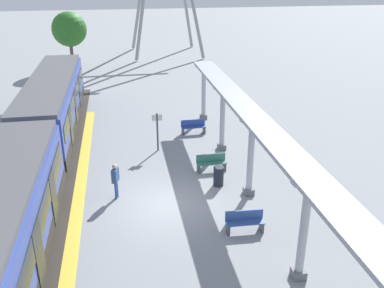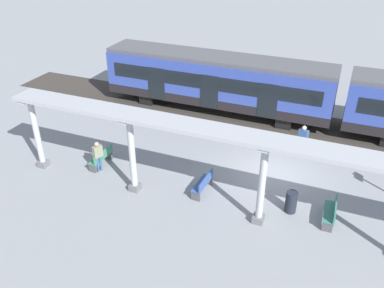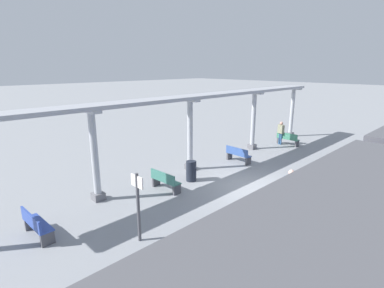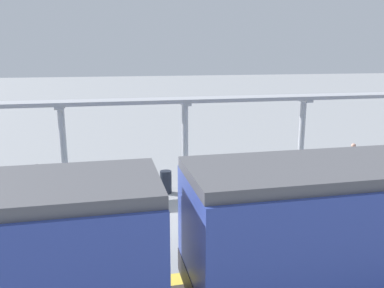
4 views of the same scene
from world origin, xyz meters
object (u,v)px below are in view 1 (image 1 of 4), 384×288
object	(u,v)px
trash_bin	(218,176)
canopy_pillar_second	(304,230)
canopy_pillar_fourth	(222,118)
bench_near_end	(245,221)
train_far_carriage	(53,105)
passenger_waiting_near_edge	(115,177)
bench_far_end	(193,127)
bench_mid_platform	(211,162)
platform_info_sign	(157,128)
canopy_pillar_fifth	(204,92)
canopy_pillar_third	(251,157)

from	to	relation	value
trash_bin	canopy_pillar_second	bearing A→B (deg)	-80.16
canopy_pillar_fourth	bench_near_end	bearing A→B (deg)	-97.33
train_far_carriage	passenger_waiting_near_edge	bearing A→B (deg)	-67.62
canopy_pillar_second	canopy_pillar_fourth	xyz separation A→B (m)	(0.00, 10.78, 0.00)
bench_far_end	passenger_waiting_near_edge	world-z (taller)	passenger_waiting_near_edge
bench_mid_platform	platform_info_sign	bearing A→B (deg)	128.85
passenger_waiting_near_edge	canopy_pillar_second	bearing A→B (deg)	-47.06
canopy_pillar_fifth	bench_near_end	size ratio (longest dim) A/B	2.42
train_far_carriage	canopy_pillar_fifth	world-z (taller)	canopy_pillar_fifth
bench_near_end	bench_far_end	xyz separation A→B (m)	(-0.13, 10.57, 0.00)
platform_info_sign	passenger_waiting_near_edge	distance (m)	5.45
canopy_pillar_third	canopy_pillar_second	bearing A→B (deg)	-90.00
canopy_pillar_third	bench_far_end	bearing A→B (deg)	98.34
canopy_pillar_second	canopy_pillar_fourth	world-z (taller)	same
canopy_pillar_fourth	trash_bin	bearing A→B (deg)	-105.78
canopy_pillar_third	platform_info_sign	bearing A→B (deg)	122.27
bench_near_end	trash_bin	size ratio (longest dim) A/B	1.59
bench_far_end	passenger_waiting_near_edge	distance (m)	8.57
train_far_carriage	canopy_pillar_fifth	size ratio (longest dim) A/B	3.80
train_far_carriage	passenger_waiting_near_edge	xyz separation A→B (m)	(3.55, -8.63, -0.79)
platform_info_sign	passenger_waiting_near_edge	world-z (taller)	platform_info_sign
train_far_carriage	canopy_pillar_third	distance (m)	13.30
bench_mid_platform	bench_far_end	xyz separation A→B (m)	(0.01, 5.18, 0.00)
canopy_pillar_fourth	bench_far_end	bearing A→B (deg)	113.28
canopy_pillar_third	trash_bin	world-z (taller)	canopy_pillar_third
bench_far_end	trash_bin	bearing A→B (deg)	-90.10
train_far_carriage	platform_info_sign	bearing A→B (deg)	-32.23
canopy_pillar_second	platform_info_sign	bearing A→B (deg)	107.53
bench_near_end	trash_bin	xyz separation A→B (m)	(-0.14, 3.80, 0.03)
canopy_pillar_second	passenger_waiting_near_edge	world-z (taller)	canopy_pillar_second
canopy_pillar_third	bench_mid_platform	bearing A→B (deg)	113.55
bench_far_end	bench_near_end	bearing A→B (deg)	-89.29
bench_mid_platform	bench_near_end	bearing A→B (deg)	-88.52
canopy_pillar_fifth	trash_bin	size ratio (longest dim) A/B	3.85
canopy_pillar_third	trash_bin	xyz separation A→B (m)	(-1.16, 1.06, -1.38)
bench_near_end	passenger_waiting_near_edge	distance (m)	6.01
train_far_carriage	bench_mid_platform	world-z (taller)	train_far_carriage
passenger_waiting_near_edge	bench_far_end	bearing A→B (deg)	56.26
bench_far_end	train_far_carriage	bearing A→B (deg)	169.62
canopy_pillar_second	passenger_waiting_near_edge	distance (m)	8.70
bench_near_end	bench_far_end	size ratio (longest dim) A/B	1.00
bench_near_end	bench_mid_platform	size ratio (longest dim) A/B	1.00
bench_near_end	passenger_waiting_near_edge	xyz separation A→B (m)	(-4.88, 3.46, 0.60)
trash_bin	platform_info_sign	distance (m)	5.23
canopy_pillar_second	bench_far_end	size ratio (longest dim) A/B	2.42
canopy_pillar_third	canopy_pillar_fourth	world-z (taller)	same
trash_bin	passenger_waiting_near_edge	distance (m)	4.79
canopy_pillar_third	platform_info_sign	xyz separation A→B (m)	(-3.55, 5.63, -0.53)
train_far_carriage	trash_bin	world-z (taller)	train_far_carriage
train_far_carriage	bench_far_end	distance (m)	8.56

